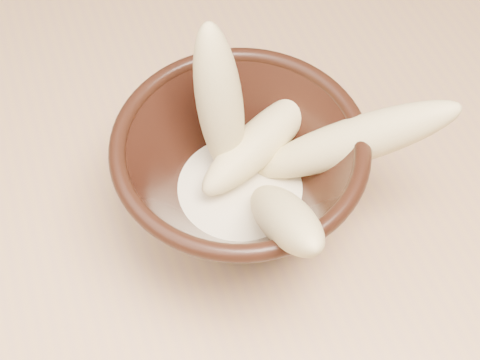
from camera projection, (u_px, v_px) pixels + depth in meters
name	position (u px, v px, depth m)	size (l,w,h in m)	color
table	(304.00, 186.00, 0.66)	(1.20, 0.80, 0.75)	tan
bowl	(240.00, 174.00, 0.50)	(0.19, 0.19, 0.10)	black
milk_puddle	(240.00, 192.00, 0.52)	(0.10, 0.10, 0.01)	beige
banana_upright	(220.00, 103.00, 0.49)	(0.03, 0.03, 0.13)	#D3BD7C
banana_right	(351.00, 142.00, 0.49)	(0.03, 0.03, 0.16)	#D3BD7C
banana_across	(260.00, 141.00, 0.52)	(0.03, 0.03, 0.12)	#D3BD7C
banana_front	(284.00, 218.00, 0.45)	(0.03, 0.03, 0.14)	#D3BD7C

